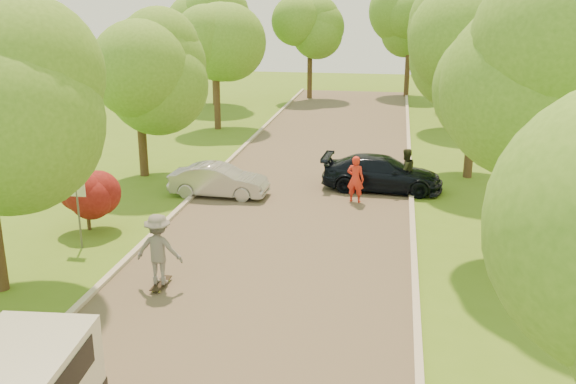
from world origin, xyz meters
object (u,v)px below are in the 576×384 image
Objects in this scene: longboard at (161,283)px; person_striped at (355,179)px; person_olive at (405,171)px; dark_sedan at (382,173)px; skateboarder at (159,249)px; silver_sedan at (219,181)px; street_sign at (77,198)px.

longboard is 9.22m from person_striped.
person_olive is at bearing -125.08° from person_striped.
person_striped reaches higher than dark_sedan.
skateboarder is 1.08× the size of person_striped.
person_striped reaches higher than silver_sedan.
person_olive is (6.91, 1.70, 0.25)m from silver_sedan.
dark_sedan is 0.91m from person_olive.
longboard is 0.96m from skateboarder.
skateboarder is at bearing -0.00° from longboard.
skateboarder is 11.48m from person_olive.
skateboarder is at bearing -173.96° from silver_sedan.
skateboarder is (0.62, -7.90, 0.45)m from silver_sedan.
person_striped reaches higher than person_olive.
skateboarder reaches higher than silver_sedan.
street_sign is at bearing 50.36° from person_striped.
person_olive is (1.80, 1.58, -0.02)m from person_striped.
silver_sedan is 7.95m from longboard.
person_olive is (6.29, 9.60, -0.21)m from skateboarder.
silver_sedan reaches higher than longboard.
dark_sedan is 2.66× the size of person_striped.
person_olive is (9.60, 7.41, -0.71)m from street_sign.
silver_sedan is 2.16× the size of person_olive.
person_striped is (5.11, 0.12, 0.26)m from silver_sedan.
person_striped is at bearing -118.50° from skateboarder.
street_sign is 9.76m from person_striped.
person_olive is (6.29, 9.60, 0.75)m from longboard.
longboard is at bearing -0.00° from skateboarder.
person_olive is at bearing -122.49° from skateboarder.
person_olive reaches higher than dark_sedan.
dark_sedan is at bearing -118.33° from skateboarder.
person_striped is at bearing -118.50° from longboard.
dark_sedan is 11.14m from skateboarder.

